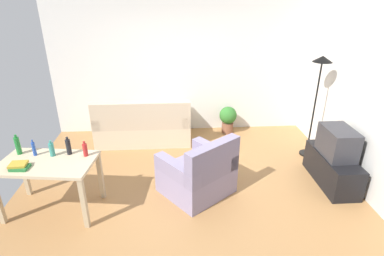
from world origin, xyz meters
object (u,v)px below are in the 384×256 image
Objects in this scene: torchiere_lamp at (319,80)px; bottle_dark at (68,147)px; bottle_tall at (52,149)px; bottle_blue at (34,149)px; couch at (144,127)px; potted_plant at (228,118)px; book_stack at (19,166)px; tv_stand at (332,169)px; armchair at (199,174)px; bottle_red at (85,150)px; desk at (48,169)px; bottle_green at (18,145)px; tv at (338,142)px.

torchiere_lamp is 4.05m from bottle_dark.
bottle_blue is at bearing 173.46° from bottle_tall.
potted_plant is at bearing -169.78° from couch.
bottle_blue reaches higher than book_stack.
potted_plant is at bearing 33.64° from tv_stand.
potted_plant is at bearing 35.86° from bottle_blue.
bottle_dark is (-3.86, -0.21, 0.63)m from tv_stand.
armchair is 1.62m from bottle_red.
bottle_dark is at bearing 45.15° from desk.
bottle_blue is 0.91× the size of bottle_dark.
potted_plant is 2.36× the size of book_stack.
potted_plant is at bearing 38.50° from bottle_tall.
bottle_blue reaches higher than bottle_red.
bottle_tall is at bearing 44.76° from book_stack.
bottle_green is at bearing -146.77° from potted_plant.
torchiere_lamp reaches higher than potted_plant.
book_stack is at bearing -67.37° from bottle_green.
bottle_red is at bearing -161.99° from torchiere_lamp.
bottle_tall is at bearing -34.83° from armchair.
armchair is 5.73× the size of bottle_red.
desk is 2.05m from armchair.
potted_plant is at bearing -148.51° from armchair.
potted_plant is 2.24m from armchair.
bottle_green is 1.33× the size of bottle_red.
bottle_dark is 1.05× the size of book_stack.
tv_stand is 3.91m from bottle_dark.
couch is at bearing 66.12° from bottle_dark.
tv_stand is at bearing 7.10° from book_stack.
bottle_green is (-4.53, -0.16, 0.65)m from tv_stand.
bottle_dark is (-2.56, -2.17, 0.54)m from potted_plant.
tv_stand is 0.61× the size of torchiere_lamp.
tv_stand is at bearing 4.31° from bottle_red.
bottle_tall is at bearing 93.41° from tv_stand.
tv_stand is 4.44m from book_stack.
couch is 1.66× the size of tv_stand.
couch is 2.41m from bottle_green.
tv is (0.00, 0.00, 0.46)m from tv_stand.
bottle_dark reaches higher than tv.
tv is at bearing 2.85° from bottle_blue.
potted_plant is 2.57× the size of bottle_tall.
tv is 1.05× the size of potted_plant.
bottle_tall is (0.24, -0.03, -0.00)m from bottle_blue.
armchair reaches higher than tv_stand.
couch is 1.49× the size of armchair.
torchiere_lamp is 3.85m from bottle_red.
bottle_red is (-2.32, -2.23, 0.52)m from potted_plant.
tv is 0.33× the size of torchiere_lamp.
tv_stand is at bearing 146.06° from armchair.
torchiere_lamp is at bearing 18.35° from book_stack.
torchiere_lamp is 1.41× the size of desk.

